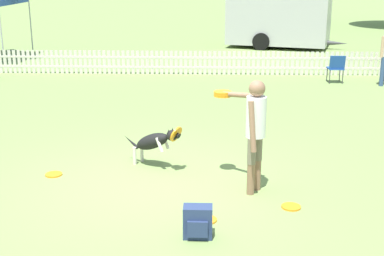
{
  "coord_description": "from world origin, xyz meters",
  "views": [
    {
      "loc": [
        0.8,
        -7.34,
        3.09
      ],
      "look_at": [
        0.51,
        0.4,
        0.78
      ],
      "focal_mm": 50.0,
      "sensor_mm": 36.0,
      "label": 1
    }
  ],
  "objects_px": {
    "leaping_dog": "(154,141)",
    "frisbee_near_dog": "(291,207)",
    "frisbee_near_handler": "(207,220)",
    "equipment_trailer": "(279,17)",
    "folding_chair_center": "(336,66)",
    "frisbee_midfield": "(54,174)",
    "handler_person": "(253,122)",
    "backpack_on_grass": "(198,222)"
  },
  "relations": [
    {
      "from": "backpack_on_grass",
      "to": "frisbee_near_handler",
      "type": "bearing_deg",
      "value": 76.9
    },
    {
      "from": "handler_person",
      "to": "frisbee_near_dog",
      "type": "height_order",
      "value": "handler_person"
    },
    {
      "from": "handler_person",
      "to": "equipment_trailer",
      "type": "height_order",
      "value": "equipment_trailer"
    },
    {
      "from": "handler_person",
      "to": "equipment_trailer",
      "type": "distance_m",
      "value": 15.26
    },
    {
      "from": "handler_person",
      "to": "frisbee_near_dog",
      "type": "relative_size",
      "value": 6.27
    },
    {
      "from": "handler_person",
      "to": "backpack_on_grass",
      "type": "relative_size",
      "value": 4.12
    },
    {
      "from": "backpack_on_grass",
      "to": "folding_chair_center",
      "type": "relative_size",
      "value": 0.5
    },
    {
      "from": "backpack_on_grass",
      "to": "leaping_dog",
      "type": "bearing_deg",
      "value": 107.97
    },
    {
      "from": "frisbee_near_handler",
      "to": "backpack_on_grass",
      "type": "xyz_separation_m",
      "value": [
        -0.1,
        -0.44,
        0.18
      ]
    },
    {
      "from": "frisbee_midfield",
      "to": "backpack_on_grass",
      "type": "bearing_deg",
      "value": -39.87
    },
    {
      "from": "handler_person",
      "to": "frisbee_near_handler",
      "type": "xyz_separation_m",
      "value": [
        -0.63,
        -0.99,
        -1.02
      ]
    },
    {
      "from": "frisbee_near_dog",
      "to": "folding_chair_center",
      "type": "distance_m",
      "value": 8.68
    },
    {
      "from": "frisbee_midfield",
      "to": "backpack_on_grass",
      "type": "relative_size",
      "value": 0.66
    },
    {
      "from": "leaping_dog",
      "to": "frisbee_near_dog",
      "type": "distance_m",
      "value": 2.52
    },
    {
      "from": "handler_person",
      "to": "leaping_dog",
      "type": "distance_m",
      "value": 1.85
    },
    {
      "from": "leaping_dog",
      "to": "equipment_trailer",
      "type": "xyz_separation_m",
      "value": [
        3.63,
        14.2,
        0.79
      ]
    },
    {
      "from": "frisbee_midfield",
      "to": "folding_chair_center",
      "type": "height_order",
      "value": "folding_chair_center"
    },
    {
      "from": "leaping_dog",
      "to": "handler_person",
      "type": "bearing_deg",
      "value": 90.43
    },
    {
      "from": "frisbee_near_handler",
      "to": "frisbee_midfield",
      "type": "xyz_separation_m",
      "value": [
        -2.41,
        1.49,
        0.0
      ]
    },
    {
      "from": "frisbee_near_handler",
      "to": "frisbee_near_dog",
      "type": "bearing_deg",
      "value": 20.83
    },
    {
      "from": "frisbee_midfield",
      "to": "folding_chair_center",
      "type": "relative_size",
      "value": 0.33
    },
    {
      "from": "handler_person",
      "to": "folding_chair_center",
      "type": "distance_m",
      "value": 8.31
    },
    {
      "from": "leaping_dog",
      "to": "folding_chair_center",
      "type": "bearing_deg",
      "value": 179.16
    },
    {
      "from": "frisbee_near_handler",
      "to": "equipment_trailer",
      "type": "relative_size",
      "value": 0.05
    },
    {
      "from": "handler_person",
      "to": "frisbee_near_handler",
      "type": "relative_size",
      "value": 6.27
    },
    {
      "from": "folding_chair_center",
      "to": "equipment_trailer",
      "type": "distance_m",
      "value": 7.41
    },
    {
      "from": "folding_chair_center",
      "to": "frisbee_midfield",
      "type": "bearing_deg",
      "value": 50.26
    },
    {
      "from": "frisbee_near_handler",
      "to": "equipment_trailer",
      "type": "distance_m",
      "value": 16.38
    },
    {
      "from": "frisbee_midfield",
      "to": "folding_chair_center",
      "type": "xyz_separation_m",
      "value": [
        5.94,
        7.28,
        0.46
      ]
    },
    {
      "from": "equipment_trailer",
      "to": "frisbee_midfield",
      "type": "bearing_deg",
      "value": -93.41
    },
    {
      "from": "leaping_dog",
      "to": "backpack_on_grass",
      "type": "relative_size",
      "value": 2.65
    },
    {
      "from": "handler_person",
      "to": "frisbee_near_dog",
      "type": "xyz_separation_m",
      "value": [
        0.5,
        -0.56,
        -1.02
      ]
    },
    {
      "from": "leaping_dog",
      "to": "frisbee_near_dog",
      "type": "xyz_separation_m",
      "value": [
        2.0,
        -1.47,
        -0.43
      ]
    },
    {
      "from": "equipment_trailer",
      "to": "backpack_on_grass",
      "type": "bearing_deg",
      "value": -83.74
    },
    {
      "from": "frisbee_midfield",
      "to": "equipment_trailer",
      "type": "relative_size",
      "value": 0.05
    },
    {
      "from": "backpack_on_grass",
      "to": "equipment_trailer",
      "type": "xyz_separation_m",
      "value": [
        2.87,
        16.54,
        1.03
      ]
    },
    {
      "from": "frisbee_near_handler",
      "to": "equipment_trailer",
      "type": "height_order",
      "value": "equipment_trailer"
    },
    {
      "from": "handler_person",
      "to": "leaping_dog",
      "type": "bearing_deg",
      "value": 90.43
    },
    {
      "from": "handler_person",
      "to": "frisbee_midfield",
      "type": "height_order",
      "value": "handler_person"
    },
    {
      "from": "frisbee_near_dog",
      "to": "folding_chair_center",
      "type": "height_order",
      "value": "folding_chair_center"
    },
    {
      "from": "backpack_on_grass",
      "to": "frisbee_near_dog",
      "type": "bearing_deg",
      "value": 35.19
    },
    {
      "from": "handler_person",
      "to": "equipment_trailer",
      "type": "relative_size",
      "value": 0.33
    }
  ]
}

